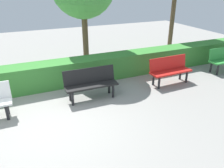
{
  "coord_description": "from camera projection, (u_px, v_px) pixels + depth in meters",
  "views": [
    {
      "loc": [
        0.39,
        4.49,
        3.03
      ],
      "look_at": [
        -1.74,
        -0.43,
        0.55
      ],
      "focal_mm": 35.54,
      "sensor_mm": 36.0,
      "label": 1
    }
  ],
  "objects": [
    {
      "name": "ground_plane",
      "position": [
        51.0,
        125.0,
        5.15
      ],
      "size": [
        23.35,
        23.35,
        0.0
      ],
      "primitive_type": "plane",
      "color": "gray"
    },
    {
      "name": "bench_red",
      "position": [
        170.0,
        69.0,
        7.11
      ],
      "size": [
        1.41,
        0.5,
        0.86
      ],
      "rotation": [
        0.0,
        0.0,
        0.03
      ],
      "color": "red",
      "rests_on": "ground_plane"
    },
    {
      "name": "bench_black",
      "position": [
        91.0,
        82.0,
        6.17
      ],
      "size": [
        1.48,
        0.48,
        0.86
      ],
      "rotation": [
        0.0,
        0.0,
        -0.01
      ],
      "color": "black",
      "rests_on": "ground_plane"
    },
    {
      "name": "hedge_row",
      "position": [
        76.0,
        71.0,
        7.19
      ],
      "size": [
        19.35,
        0.7,
        0.78
      ],
      "primitive_type": "cube",
      "color": "#387F33",
      "rests_on": "ground_plane"
    }
  ]
}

